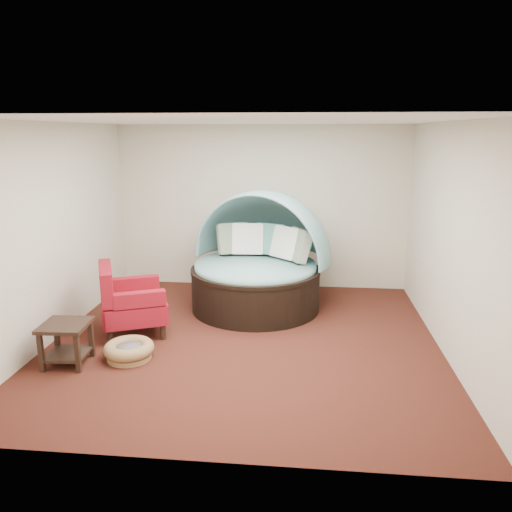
# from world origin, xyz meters

# --- Properties ---
(floor) EXTENTS (5.00, 5.00, 0.00)m
(floor) POSITION_xyz_m (0.00, 0.00, 0.00)
(floor) COLOR #4D1F16
(floor) RESTS_ON ground
(wall_back) EXTENTS (5.00, 0.00, 5.00)m
(wall_back) POSITION_xyz_m (0.00, 2.50, 1.40)
(wall_back) COLOR beige
(wall_back) RESTS_ON floor
(wall_front) EXTENTS (5.00, 0.00, 5.00)m
(wall_front) POSITION_xyz_m (0.00, -2.50, 1.40)
(wall_front) COLOR beige
(wall_front) RESTS_ON floor
(wall_left) EXTENTS (0.00, 5.00, 5.00)m
(wall_left) POSITION_xyz_m (-2.50, 0.00, 1.40)
(wall_left) COLOR beige
(wall_left) RESTS_ON floor
(wall_right) EXTENTS (0.00, 5.00, 5.00)m
(wall_right) POSITION_xyz_m (2.50, 0.00, 1.40)
(wall_right) COLOR beige
(wall_right) RESTS_ON floor
(ceiling) EXTENTS (5.00, 5.00, 0.00)m
(ceiling) POSITION_xyz_m (0.00, 0.00, 2.80)
(ceiling) COLOR white
(ceiling) RESTS_ON wall_back
(canopy_daybed) EXTENTS (2.57, 2.53, 1.82)m
(canopy_daybed) POSITION_xyz_m (0.05, 1.38, 0.84)
(canopy_daybed) COLOR black
(canopy_daybed) RESTS_ON floor
(pet_basket) EXTENTS (0.66, 0.66, 0.21)m
(pet_basket) POSITION_xyz_m (-1.33, -0.67, 0.11)
(pet_basket) COLOR olive
(pet_basket) RESTS_ON floor
(red_armchair) EXTENTS (1.10, 1.10, 0.98)m
(red_armchair) POSITION_xyz_m (-1.59, 0.09, 0.45)
(red_armchair) COLOR black
(red_armchair) RESTS_ON floor
(side_table) EXTENTS (0.56, 0.56, 0.51)m
(side_table) POSITION_xyz_m (-2.00, -0.87, 0.33)
(side_table) COLOR black
(side_table) RESTS_ON floor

